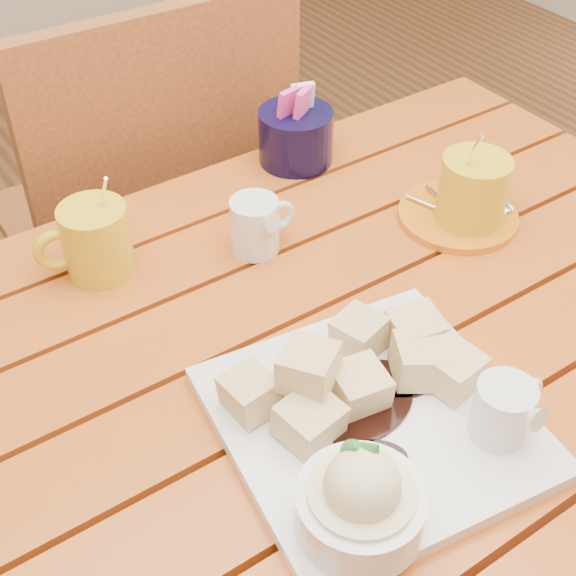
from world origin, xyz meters
TOP-DOWN VIEW (x-y plane):
  - table at (0.00, 0.00)m, footprint 1.20×0.79m
  - dessert_plate at (-0.03, -0.14)m, footprint 0.32×0.32m
  - coffee_mug_left at (-0.14, 0.27)m, footprint 0.12×0.08m
  - coffee_mug_right at (0.31, 0.08)m, footprint 0.13×0.09m
  - cream_pitcher at (0.05, 0.19)m, footprint 0.09×0.07m
  - sugar_caddy at (0.21, 0.34)m, footprint 0.11×0.11m
  - orange_saucer at (0.30, 0.10)m, footprint 0.16×0.16m
  - chair_far at (0.08, 0.61)m, footprint 0.47×0.47m

SIDE VIEW (x-z plane):
  - chair_far at x=0.08m, z-range 0.06..1.01m
  - table at x=0.00m, z-range 0.27..1.02m
  - orange_saucer at x=0.30m, z-range 0.75..0.76m
  - dessert_plate at x=-0.03m, z-range 0.72..0.84m
  - cream_pitcher at x=0.05m, z-range 0.75..0.83m
  - sugar_caddy at x=0.21m, z-range 0.73..0.85m
  - coffee_mug_left at x=-0.14m, z-range 0.73..0.87m
  - coffee_mug_right at x=0.31m, z-range 0.73..0.88m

